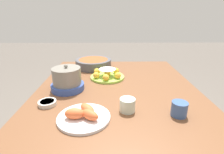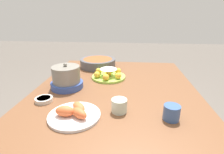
{
  "view_description": "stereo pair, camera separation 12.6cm",
  "coord_description": "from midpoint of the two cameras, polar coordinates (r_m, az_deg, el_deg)",
  "views": [
    {
      "loc": [
        -1.09,
        0.05,
        1.2
      ],
      "look_at": [
        0.08,
        0.03,
        0.75
      ],
      "focal_mm": 28.0,
      "sensor_mm": 36.0,
      "label": 1
    },
    {
      "loc": [
        -1.09,
        -0.08,
        1.2
      ],
      "look_at": [
        0.08,
        0.03,
        0.75
      ],
      "focal_mm": 28.0,
      "sensor_mm": 36.0,
      "label": 2
    }
  ],
  "objects": [
    {
      "name": "dining_table",
      "position": [
        1.23,
        4.19,
        -6.92
      ],
      "size": [
        1.27,
        1.07,
        0.71
      ],
      "color": "brown",
      "rests_on": "ground_plane"
    },
    {
      "name": "serving_bowl",
      "position": [
        1.62,
        -2.42,
        4.72
      ],
      "size": [
        0.32,
        0.32,
        0.08
      ],
      "color": "#4C4C51",
      "rests_on": "dining_table"
    },
    {
      "name": "cup_near",
      "position": [
        0.91,
        22.76,
        -10.76
      ],
      "size": [
        0.08,
        0.08,
        0.07
      ],
      "color": "#38568E",
      "rests_on": "dining_table"
    },
    {
      "name": "seafood_platter",
      "position": [
        0.87,
        -8.22,
        -11.82
      ],
      "size": [
        0.26,
        0.26,
        0.07
      ],
      "color": "silver",
      "rests_on": "dining_table"
    },
    {
      "name": "warming_pot",
      "position": [
        1.18,
        -11.73,
        -0.35
      ],
      "size": [
        0.21,
        0.21,
        0.17
      ],
      "color": "#334C99",
      "rests_on": "dining_table"
    },
    {
      "name": "cake_plate",
      "position": [
        1.34,
        1.51,
        0.79
      ],
      "size": [
        0.26,
        0.26,
        0.08
      ],
      "color": "#99CC4C",
      "rests_on": "dining_table"
    },
    {
      "name": "sauce_bowl",
      "position": [
        1.05,
        -18.2,
        -7.05
      ],
      "size": [
        0.1,
        0.1,
        0.02
      ],
      "color": "beige",
      "rests_on": "dining_table"
    },
    {
      "name": "cup_far",
      "position": [
        0.9,
        6.42,
        -9.35
      ],
      "size": [
        0.08,
        0.08,
        0.07
      ],
      "color": "beige",
      "rests_on": "dining_table"
    }
  ]
}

